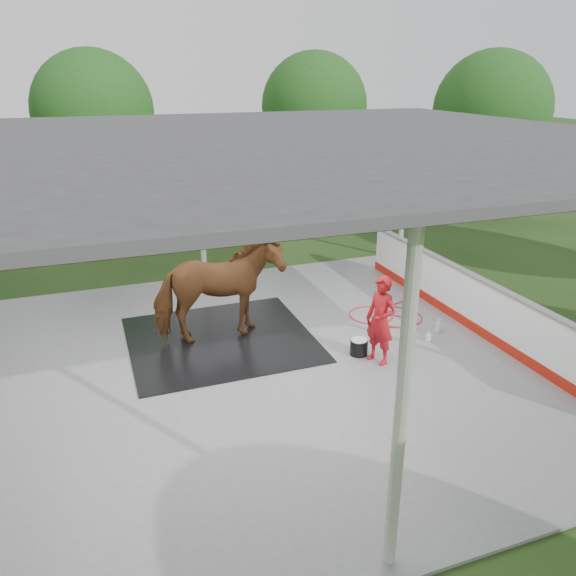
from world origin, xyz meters
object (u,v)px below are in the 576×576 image
object	(u,v)px
dasher_board	(473,303)
wash_bucket	(359,347)
handler	(381,320)
horse	(218,290)

from	to	relation	value
dasher_board	wash_bucket	world-z (taller)	dasher_board
dasher_board	wash_bucket	bearing A→B (deg)	-173.93
dasher_board	handler	size ratio (longest dim) A/B	4.83
handler	wash_bucket	world-z (taller)	handler
handler	wash_bucket	size ratio (longest dim) A/B	4.95
handler	dasher_board	bearing A→B (deg)	81.40
horse	wash_bucket	size ratio (longest dim) A/B	7.30
handler	horse	bearing A→B (deg)	-149.86
dasher_board	wash_bucket	size ratio (longest dim) A/B	23.91
dasher_board	horse	bearing A→B (deg)	166.42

